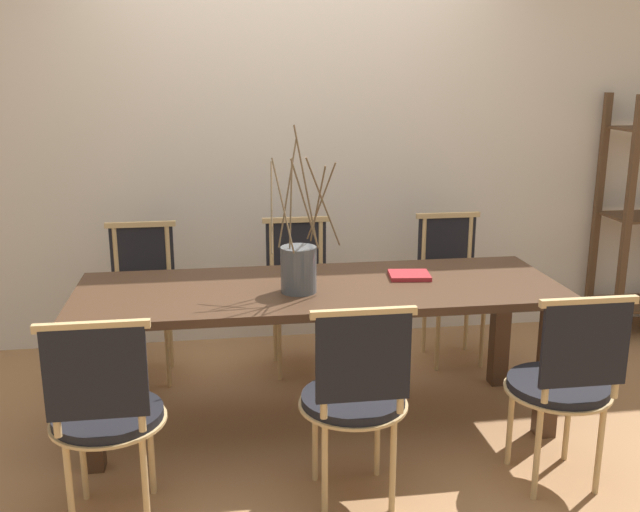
% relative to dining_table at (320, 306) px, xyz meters
% --- Properties ---
extents(ground_plane, '(16.00, 16.00, 0.00)m').
position_rel_dining_table_xyz_m(ground_plane, '(0.00, 0.00, -0.62)').
color(ground_plane, '#9E7047').
extents(wall_rear, '(12.00, 0.06, 3.20)m').
position_rel_dining_table_xyz_m(wall_rear, '(0.00, 1.26, 0.98)').
color(wall_rear, beige).
rests_on(wall_rear, ground_plane).
extents(dining_table, '(2.34, 0.81, 0.72)m').
position_rel_dining_table_xyz_m(dining_table, '(0.00, 0.00, 0.00)').
color(dining_table, '#422B1C').
rests_on(dining_table, ground_plane).
extents(chair_near_leftend, '(0.45, 0.45, 0.89)m').
position_rel_dining_table_xyz_m(chair_near_leftend, '(-0.93, -0.72, -0.13)').
color(chair_near_leftend, black).
rests_on(chair_near_leftend, ground_plane).
extents(chair_near_left, '(0.45, 0.45, 0.89)m').
position_rel_dining_table_xyz_m(chair_near_left, '(0.04, -0.72, -0.13)').
color(chair_near_left, black).
rests_on(chair_near_left, ground_plane).
extents(chair_near_center, '(0.45, 0.45, 0.89)m').
position_rel_dining_table_xyz_m(chair_near_center, '(0.92, -0.72, -0.13)').
color(chair_near_center, black).
rests_on(chair_near_center, ground_plane).
extents(chair_far_leftend, '(0.45, 0.45, 0.89)m').
position_rel_dining_table_xyz_m(chair_far_leftend, '(-0.92, 0.72, -0.13)').
color(chair_far_leftend, black).
rests_on(chair_far_leftend, ground_plane).
extents(chair_far_left, '(0.45, 0.45, 0.89)m').
position_rel_dining_table_xyz_m(chair_far_left, '(-0.02, 0.72, -0.13)').
color(chair_far_left, black).
rests_on(chair_far_left, ground_plane).
extents(chair_far_center, '(0.45, 0.45, 0.89)m').
position_rel_dining_table_xyz_m(chair_far_center, '(0.92, 0.72, -0.13)').
color(chair_far_center, black).
rests_on(chair_far_center, ground_plane).
extents(vase_centerpiece, '(0.34, 0.37, 0.79)m').
position_rel_dining_table_xyz_m(vase_centerpiece, '(-0.11, -0.08, 0.22)').
color(vase_centerpiece, '#4C5156').
rests_on(vase_centerpiece, dining_table).
extents(book_stack, '(0.22, 0.19, 0.02)m').
position_rel_dining_table_xyz_m(book_stack, '(0.47, 0.08, 0.11)').
color(book_stack, maroon).
rests_on(book_stack, dining_table).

